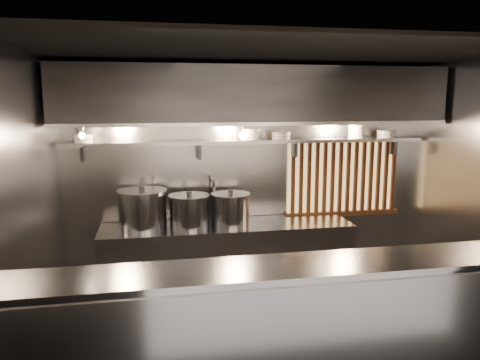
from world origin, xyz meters
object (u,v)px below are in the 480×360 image
object	(u,v)px
pendant_bulb	(243,135)
stock_pot_left	(143,209)
stock_pot_mid	(190,211)
stock_pot_right	(230,209)
heat_lamp	(79,130)

from	to	relation	value
pendant_bulb	stock_pot_left	xyz separation A→B (m)	(-1.19, -0.02, -0.83)
stock_pot_mid	stock_pot_right	distance (m)	0.49
stock_pot_mid	stock_pot_right	bearing A→B (deg)	1.96
heat_lamp	stock_pot_right	world-z (taller)	heat_lamp
stock_pot_mid	stock_pot_right	world-z (taller)	stock_pot_mid
pendant_bulb	stock_pot_left	distance (m)	1.45
stock_pot_right	stock_pot_mid	bearing A→B (deg)	-178.04
stock_pot_mid	stock_pot_right	size ratio (longest dim) A/B	0.98
stock_pot_left	stock_pot_right	bearing A→B (deg)	-2.43
stock_pot_left	stock_pot_right	xyz separation A→B (m)	(1.03, -0.04, -0.04)
heat_lamp	stock_pot_mid	world-z (taller)	heat_lamp
pendant_bulb	stock_pot_left	world-z (taller)	pendant_bulb
heat_lamp	stock_pot_mid	bearing A→B (deg)	13.14
heat_lamp	pendant_bulb	size ratio (longest dim) A/B	1.87
stock_pot_mid	stock_pot_right	xyz separation A→B (m)	(0.49, 0.02, -0.00)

